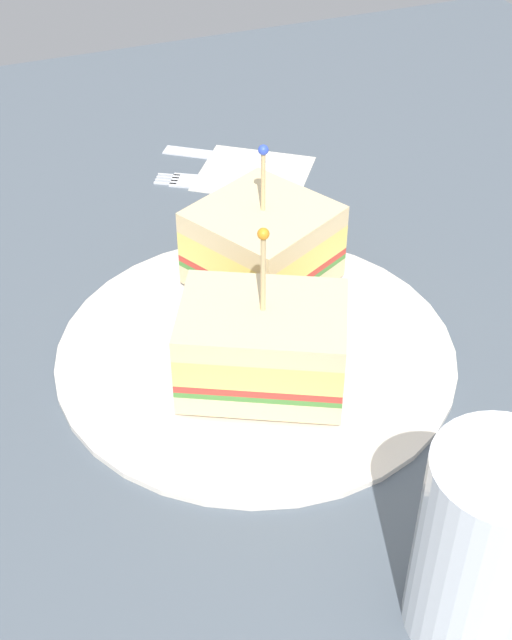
{
  "coord_description": "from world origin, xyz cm",
  "views": [
    {
      "loc": [
        41.09,
        -16.1,
        38.35
      ],
      "look_at": [
        0.0,
        0.0,
        2.87
      ],
      "focal_mm": 49.25,
      "sensor_mm": 36.0,
      "label": 1
    }
  ],
  "objects": [
    {
      "name": "fork",
      "position": [
        -22.5,
        4.19,
        0.17
      ],
      "size": [
        6.87,
        10.59,
        0.35
      ],
      "color": "silver",
      "rests_on": "ground_plane"
    },
    {
      "name": "napkin",
      "position": [
        -22.54,
        8.64,
        0.07
      ],
      "size": [
        12.39,
        12.6,
        0.15
      ],
      "primitive_type": "cube",
      "rotation": [
        0.0,
        0.0,
        4.08
      ],
      "color": "beige",
      "rests_on": "ground_plane"
    },
    {
      "name": "drink_glass",
      "position": [
        22.15,
        2.51,
        5.01
      ],
      "size": [
        6.5,
        6.5,
        10.98
      ],
      "color": "beige",
      "rests_on": "ground_plane"
    },
    {
      "name": "plate",
      "position": [
        0.0,
        0.0,
        0.43
      ],
      "size": [
        26.43,
        26.43,
        0.87
      ],
      "primitive_type": "cylinder",
      "color": "silver",
      "rests_on": "ground_plane"
    },
    {
      "name": "sandwich_half_back",
      "position": [
        -6.63,
        3.11,
        3.78
      ],
      "size": [
        11.36,
        11.42,
        10.71
      ],
      "color": "beige",
      "rests_on": "plate"
    },
    {
      "name": "sandwich_half_front",
      "position": [
        3.37,
        -0.88,
        3.67
      ],
      "size": [
        10.91,
        12.13,
        11.24
      ],
      "color": "beige",
      "rests_on": "plate"
    },
    {
      "name": "knife",
      "position": [
        -26.49,
        7.04,
        0.18
      ],
      "size": [
        8.03,
        10.67,
        0.35
      ],
      "color": "silver",
      "rests_on": "ground_plane"
    },
    {
      "name": "ground_plane",
      "position": [
        0.0,
        0.0,
        -1.0
      ],
      "size": [
        109.61,
        109.61,
        2.0
      ],
      "primitive_type": "cube",
      "color": "#4C5660"
    }
  ]
}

